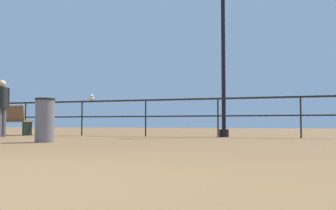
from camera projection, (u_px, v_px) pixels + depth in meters
pier_railing at (218, 108)px, 10.42m from camera, size 22.23×0.05×1.12m
bench_far_left at (5, 119)px, 11.97m from camera, size 1.68×0.77×0.97m
lamppost_center at (223, 50)px, 10.64m from camera, size 0.31×0.31×4.53m
person_by_bench at (2, 104)px, 10.69m from camera, size 0.32×0.53×1.66m
seagull_on_rail at (92, 98)px, 11.71m from camera, size 0.26×0.39×0.20m
trash_bin at (45, 120)px, 7.53m from camera, size 0.40×0.40×0.91m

